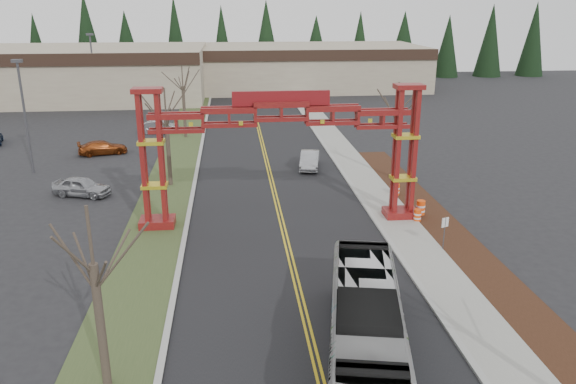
{
  "coord_description": "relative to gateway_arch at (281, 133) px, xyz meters",
  "views": [
    {
      "loc": [
        -3.06,
        -16.16,
        13.63
      ],
      "look_at": [
        -0.03,
        13.53,
        3.6
      ],
      "focal_mm": 35.0,
      "sensor_mm": 36.0,
      "label": 1
    }
  ],
  "objects": [
    {
      "name": "lane_line_left",
      "position": [
        -0.12,
        7.0,
        -5.96
      ],
      "size": [
        0.12,
        100.0,
        0.01
      ],
      "primitive_type": "cube",
      "color": "gold",
      "rests_on": "road"
    },
    {
      "name": "parked_car_near_a",
      "position": [
        -14.32,
        6.83,
        -5.25
      ],
      "size": [
        4.62,
        2.99,
        1.46
      ],
      "primitive_type": "imported",
      "rotation": [
        0.0,
        0.0,
        1.25
      ],
      "color": "#9B9CA2",
      "rests_on": "ground"
    },
    {
      "name": "grass_median",
      "position": [
        -8.0,
        7.0,
        -5.94
      ],
      "size": [
        4.0,
        110.0,
        0.08
      ],
      "primitive_type": "cube",
      "color": "#384A25",
      "rests_on": "ground"
    },
    {
      "name": "conifer_treeline",
      "position": [
        0.25,
        74.0,
        0.5
      ],
      "size": [
        116.1,
        5.6,
        13.0
      ],
      "color": "black",
      "rests_on": "ground"
    },
    {
      "name": "barrel_south",
      "position": [
        8.86,
        -0.9,
        -5.53
      ],
      "size": [
        0.49,
        0.49,
        0.9
      ],
      "color": "#F94A0D",
      "rests_on": "ground"
    },
    {
      "name": "parked_car_far_a",
      "position": [
        -11.0,
        28.0,
        -5.26
      ],
      "size": [
        4.49,
        1.96,
        1.44
      ],
      "primitive_type": "imported",
      "rotation": [
        0.0,
        0.0,
        1.47
      ],
      "color": "#929399",
      "rests_on": "ground"
    },
    {
      "name": "curb_right",
      "position": [
        6.15,
        7.0,
        -5.91
      ],
      "size": [
        0.3,
        110.0,
        0.15
      ],
      "primitive_type": "cube",
      "color": "#A5A6A0",
      "rests_on": "ground"
    },
    {
      "name": "lane_line_right",
      "position": [
        0.12,
        7.0,
        -5.96
      ],
      "size": [
        0.12,
        100.0,
        0.01
      ],
      "primitive_type": "cube",
      "color": "gold",
      "rests_on": "road"
    },
    {
      "name": "barrel_mid",
      "position": [
        9.44,
        0.21,
        -5.43
      ],
      "size": [
        0.59,
        0.59,
        1.1
      ],
      "color": "#F94A0D",
      "rests_on": "ground"
    },
    {
      "name": "transit_bus",
      "position": [
        1.9,
        -15.44,
        -4.38
      ],
      "size": [
        4.91,
        11.78,
        3.2
      ],
      "primitive_type": "imported",
      "rotation": [
        0.0,
        0.0,
        -0.2
      ],
      "color": "#A4A6AC",
      "rests_on": "ground"
    },
    {
      "name": "light_pole_near",
      "position": [
        -19.98,
        13.59,
        -0.53
      ],
      "size": [
        0.82,
        0.41,
        9.42
      ],
      "color": "#3F3F44",
      "rests_on": "ground"
    },
    {
      "name": "bare_tree_right_far",
      "position": [
        10.0,
        8.71,
        -0.31
      ],
      "size": [
        3.25,
        3.25,
        7.85
      ],
      "color": "#382D26",
      "rests_on": "ground"
    },
    {
      "name": "bare_tree_median_near",
      "position": [
        -8.0,
        -15.94,
        -0.95
      ],
      "size": [
        3.28,
        3.28,
        7.23
      ],
      "color": "#382D26",
      "rests_on": "ground"
    },
    {
      "name": "silver_sedan",
      "position": [
        3.6,
        12.52,
        -5.25
      ],
      "size": [
        2.33,
        4.64,
        1.46
      ],
      "primitive_type": "imported",
      "rotation": [
        0.0,
        0.0,
        -0.18
      ],
      "color": "#A5A8AD",
      "rests_on": "ground"
    },
    {
      "name": "retail_building_east",
      "position": [
        10.0,
        61.95,
        -2.47
      ],
      "size": [
        38.0,
        20.3,
        7.0
      ],
      "color": "gray",
      "rests_on": "ground"
    },
    {
      "name": "bare_tree_median_far",
      "position": [
        -8.0,
        25.56,
        -0.56
      ],
      "size": [
        3.2,
        3.2,
        7.56
      ],
      "color": "#382D26",
      "rests_on": "ground"
    },
    {
      "name": "street_sign",
      "position": [
        8.89,
        -5.46,
        -4.49
      ],
      "size": [
        0.45,
        0.21,
        2.08
      ],
      "color": "#3F3F44",
      "rests_on": "ground"
    },
    {
      "name": "parked_car_mid_a",
      "position": [
        -15.34,
        19.22,
        -5.33
      ],
      "size": [
        4.82,
        2.99,
        1.3
      ],
      "primitive_type": "imported",
      "rotation": [
        0.0,
        0.0,
        1.85
      ],
      "color": "maroon",
      "rests_on": "ground"
    },
    {
      "name": "curb_left",
      "position": [
        -6.15,
        7.0,
        -5.91
      ],
      "size": [
        0.3,
        110.0,
        0.15
      ],
      "primitive_type": "cube",
      "color": "#A5A6A0",
      "rests_on": "ground"
    },
    {
      "name": "retail_building_west",
      "position": [
        -30.0,
        53.96,
        -2.22
      ],
      "size": [
        46.0,
        22.3,
        7.5
      ],
      "color": "gray",
      "rests_on": "ground"
    },
    {
      "name": "gateway_arch",
      "position": [
        0.0,
        0.0,
        0.0
      ],
      "size": [
        18.2,
        1.6,
        8.9
      ],
      "color": "maroon",
      "rests_on": "ground"
    },
    {
      "name": "sidewalk_right",
      "position": [
        7.6,
        7.0,
        -5.91
      ],
      "size": [
        2.6,
        110.0,
        0.14
      ],
      "primitive_type": "cube",
      "color": "gray",
      "rests_on": "ground"
    },
    {
      "name": "barrel_north",
      "position": [
        8.96,
        4.39,
        -5.5
      ],
      "size": [
        0.52,
        0.52,
        0.96
      ],
      "color": "#F94A0D",
      "rests_on": "ground"
    },
    {
      "name": "light_pole_far",
      "position": [
        -21.04,
        43.56,
        -0.2
      ],
      "size": [
        0.87,
        0.43,
        9.99
      ],
      "color": "#3F3F44",
      "rests_on": "ground"
    },
    {
      "name": "bare_tree_median_mid",
      "position": [
        -8.0,
        8.7,
        -0.55
      ],
      "size": [
        3.34,
        3.34,
        7.67
      ],
      "color": "#382D26",
      "rests_on": "ground"
    },
    {
      "name": "road",
      "position": [
        -0.0,
        7.0,
        -5.97
      ],
      "size": [
        12.0,
        110.0,
        0.02
      ],
      "primitive_type": "cube",
      "color": "black",
      "rests_on": "ground"
    },
    {
      "name": "landscape_strip",
      "position": [
        10.2,
        -8.0,
        -5.92
      ],
      "size": [
        2.6,
        50.0,
        0.12
      ],
      "primitive_type": "cube",
      "color": "black",
      "rests_on": "ground"
    }
  ]
}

